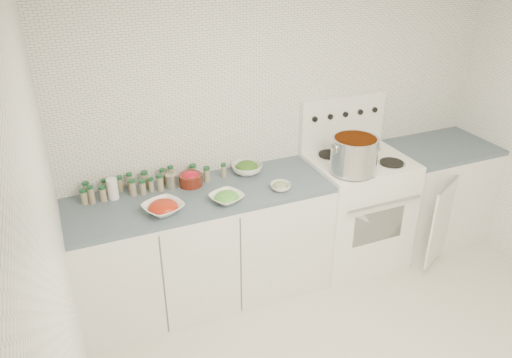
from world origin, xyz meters
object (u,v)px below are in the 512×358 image
object	(u,v)px
stove	(354,207)
bowl_snowpea	(227,197)
bowl_tomato	(163,207)
stock_pot	(354,153)

from	to	relation	value
stove	bowl_snowpea	size ratio (longest dim) A/B	4.92
stove	bowl_snowpea	distance (m)	1.26
bowl_tomato	stove	bearing A→B (deg)	5.04
stove	stock_pot	bearing A→B (deg)	-135.14
stock_pot	stove	bearing A→B (deg)	44.86
stove	bowl_tomato	size ratio (longest dim) A/B	4.23
bowl_tomato	bowl_snowpea	distance (m)	0.43
stock_pot	bowl_tomato	bearing A→B (deg)	178.38
bowl_tomato	bowl_snowpea	xyz separation A→B (m)	(0.43, -0.03, -0.00)
stove	bowl_snowpea	bearing A→B (deg)	-171.80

